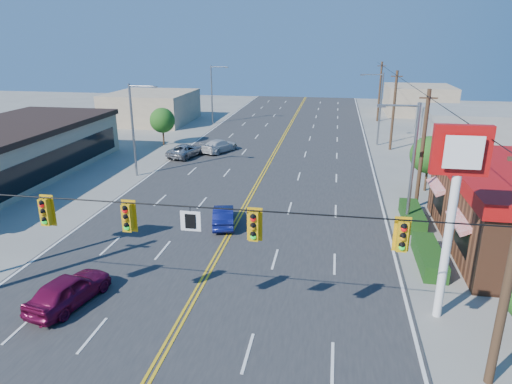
% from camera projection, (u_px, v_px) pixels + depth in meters
% --- Properties ---
extents(ground, '(160.00, 160.00, 0.00)m').
position_uv_depth(ground, '(168.00, 345.00, 18.23)').
color(ground, gray).
rests_on(ground, ground).
extents(road, '(20.00, 120.00, 0.06)m').
position_uv_depth(road, '(255.00, 189.00, 36.87)').
color(road, '#2D2D30').
rests_on(road, ground).
extents(signal_span, '(24.32, 0.34, 9.00)m').
position_uv_depth(signal_span, '(157.00, 233.00, 16.67)').
color(signal_span, '#47301E').
rests_on(signal_span, ground).
extents(kfc_pylon, '(2.20, 0.36, 8.50)m').
position_uv_depth(kfc_pylon, '(456.00, 186.00, 18.23)').
color(kfc_pylon, white).
rests_on(kfc_pylon, ground).
extents(streetlight_se, '(2.55, 0.25, 8.00)m').
position_uv_depth(streetlight_se, '(410.00, 160.00, 28.08)').
color(streetlight_se, gray).
rests_on(streetlight_se, ground).
extents(streetlight_ne, '(2.55, 0.25, 8.00)m').
position_uv_depth(streetlight_ne, '(379.00, 105.00, 50.47)').
color(streetlight_ne, gray).
rests_on(streetlight_ne, ground).
extents(streetlight_sw, '(2.55, 0.25, 8.00)m').
position_uv_depth(streetlight_sw, '(135.00, 125.00, 39.03)').
color(streetlight_sw, gray).
rests_on(streetlight_sw, ground).
extents(streetlight_nw, '(2.55, 0.25, 8.00)m').
position_uv_depth(streetlight_nw, '(213.00, 91.00, 63.28)').
color(streetlight_nw, gray).
rests_on(streetlight_nw, ground).
extents(utility_pole_near, '(0.28, 0.28, 8.40)m').
position_uv_depth(utility_pole_near, '(422.00, 150.00, 31.69)').
color(utility_pole_near, '#47301E').
rests_on(utility_pole_near, ground).
extents(utility_pole_mid, '(0.28, 0.28, 8.40)m').
position_uv_depth(utility_pole_mid, '(394.00, 111.00, 48.47)').
color(utility_pole_mid, '#47301E').
rests_on(utility_pole_mid, ground).
extents(utility_pole_far, '(0.28, 0.28, 8.40)m').
position_uv_depth(utility_pole_far, '(380.00, 92.00, 65.26)').
color(utility_pole_far, '#47301E').
rests_on(utility_pole_far, ground).
extents(tree_kfc_rear, '(2.94, 2.94, 4.41)m').
position_uv_depth(tree_kfc_rear, '(429.00, 155.00, 35.62)').
color(tree_kfc_rear, '#47301E').
rests_on(tree_kfc_rear, ground).
extents(tree_west, '(2.80, 2.80, 4.20)m').
position_uv_depth(tree_west, '(162.00, 120.00, 51.14)').
color(tree_west, '#47301E').
rests_on(tree_west, ground).
extents(bld_east_mid, '(12.00, 10.00, 4.00)m').
position_uv_depth(bld_east_mid, '(478.00, 128.00, 51.33)').
color(bld_east_mid, gray).
rests_on(bld_east_mid, ground).
extents(bld_west_far, '(11.00, 12.00, 4.20)m').
position_uv_depth(bld_west_far, '(152.00, 107.00, 65.55)').
color(bld_west_far, tan).
rests_on(bld_west_far, ground).
extents(bld_east_far, '(10.00, 10.00, 4.40)m').
position_uv_depth(bld_east_far, '(418.00, 100.00, 72.27)').
color(bld_east_far, tan).
rests_on(bld_east_far, ground).
extents(car_magenta, '(2.61, 4.55, 1.46)m').
position_uv_depth(car_magenta, '(69.00, 291.00, 20.74)').
color(car_magenta, maroon).
rests_on(car_magenta, ground).
extents(car_blue, '(2.13, 3.96, 1.24)m').
position_uv_depth(car_blue, '(223.00, 217.00, 29.55)').
color(car_blue, '#0F1457').
rests_on(car_blue, ground).
extents(car_white, '(3.64, 4.99, 1.34)m').
position_uv_depth(car_white, '(220.00, 146.00, 48.38)').
color(car_white, silver).
rests_on(car_white, ground).
extents(car_silver, '(3.32, 5.11, 1.31)m').
position_uv_depth(car_silver, '(186.00, 151.00, 46.49)').
color(car_silver, '#96959A').
rests_on(car_silver, ground).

